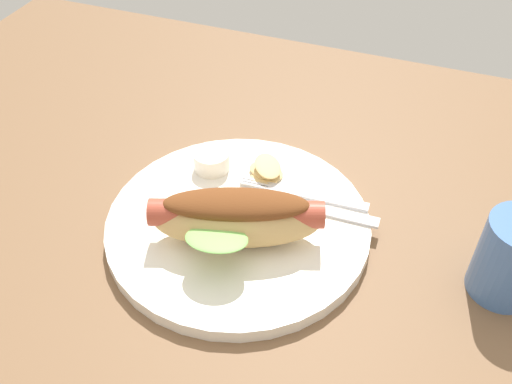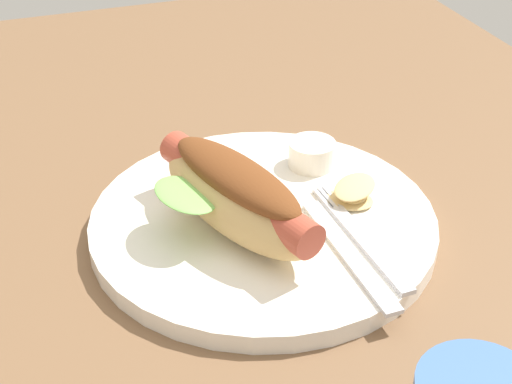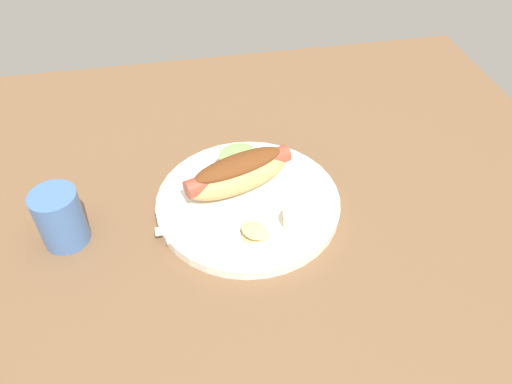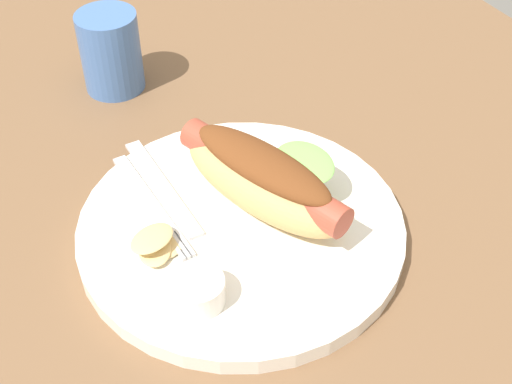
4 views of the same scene
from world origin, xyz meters
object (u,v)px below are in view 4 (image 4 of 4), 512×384
(sauce_ramekin, at_px, (198,291))
(drinking_cup, at_px, (111,52))
(chips_pile, at_px, (155,244))
(plate, at_px, (241,228))
(fork, at_px, (150,202))
(knife, at_px, (162,187))
(hot_dog, at_px, (264,177))

(sauce_ramekin, distance_m, drinking_cup, 0.33)
(sauce_ramekin, xyz_separation_m, chips_pile, (0.06, 0.01, -0.00))
(plate, distance_m, fork, 0.08)
(knife, bearing_deg, sauce_ramekin, -12.04)
(sauce_ramekin, xyz_separation_m, fork, (0.12, -0.01, -0.01))
(plate, height_order, hot_dog, hot_dog)
(plate, distance_m, chips_pile, 0.08)
(chips_pile, bearing_deg, plate, -93.14)
(plate, relative_size, knife, 1.98)
(fork, relative_size, drinking_cup, 1.67)
(plate, bearing_deg, sauce_ramekin, 131.41)
(fork, bearing_deg, chips_pile, -20.03)
(sauce_ramekin, bearing_deg, plate, -48.59)
(drinking_cup, bearing_deg, sauce_ramekin, 171.14)
(hot_dog, relative_size, sauce_ramekin, 4.27)
(fork, height_order, drinking_cup, drinking_cup)
(hot_dog, relative_size, knife, 1.26)
(sauce_ramekin, bearing_deg, knife, -10.84)
(hot_dog, bearing_deg, knife, -150.48)
(hot_dog, xyz_separation_m, fork, (0.05, 0.09, -0.03))
(sauce_ramekin, bearing_deg, fork, -3.71)
(drinking_cup, bearing_deg, plate, -176.45)
(hot_dog, xyz_separation_m, knife, (0.06, 0.07, -0.03))
(hot_dog, relative_size, chips_pile, 3.22)
(sauce_ramekin, height_order, drinking_cup, drinking_cup)
(plate, height_order, fork, fork)
(hot_dog, bearing_deg, chips_pile, -106.38)
(fork, height_order, knife, same)
(hot_dog, xyz_separation_m, chips_pile, (-0.01, 0.10, -0.02))
(knife, bearing_deg, plate, 29.74)
(hot_dog, xyz_separation_m, sauce_ramekin, (-0.07, 0.10, -0.02))
(fork, xyz_separation_m, knife, (0.01, -0.02, -0.00))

